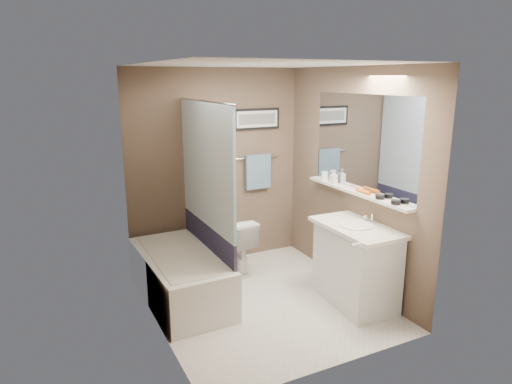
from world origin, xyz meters
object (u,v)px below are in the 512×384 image
soap_bottle (334,177)px  glass_jar (325,176)px  candle_bowl_far (380,197)px  bathtub (180,277)px  hair_brush_front (363,191)px  vanity (355,266)px  candle_bowl_near (396,202)px  toilet (232,244)px

soap_bottle → glass_jar: bearing=90.0°
candle_bowl_far → glass_jar: bearing=90.0°
candle_bowl_far → bathtub: bearing=151.9°
candle_bowl_far → glass_jar: 0.95m
bathtub → glass_jar: (1.79, -0.01, 0.92)m
hair_brush_front → soap_bottle: (0.00, 0.52, 0.05)m
glass_jar → soap_bottle: size_ratio=0.65×
bathtub → vanity: 1.83m
candle_bowl_near → toilet: bearing=122.0°
bathtub → candle_bowl_near: size_ratio=16.67×
toilet → candle_bowl_far: 1.88m
candle_bowl_near → candle_bowl_far: same height
vanity → glass_jar: (0.19, 0.86, 0.77)m
toilet → hair_brush_front: 1.70m
hair_brush_front → soap_bottle: bearing=90.0°
glass_jar → hair_brush_front: bearing=-90.0°
hair_brush_front → glass_jar: 0.69m
toilet → vanity: (0.81, -1.29, 0.06)m
vanity → bathtub: bearing=156.5°
candle_bowl_far → soap_bottle: size_ratio=0.59×
candle_bowl_near → hair_brush_front: size_ratio=0.41×
vanity → candle_bowl_near: (0.19, -0.31, 0.73)m
hair_brush_front → bathtub: bearing=158.7°
candle_bowl_far → hair_brush_front: 0.26m
hair_brush_front → candle_bowl_far: bearing=-90.0°
glass_jar → toilet: bearing=156.7°
candle_bowl_near → candle_bowl_far: bearing=90.0°
toilet → vanity: vanity is taller
toilet → soap_bottle: (1.00, -0.61, 0.85)m
vanity → soap_bottle: size_ratio=5.87×
toilet → candle_bowl_far: candle_bowl_far is taller
toilet → vanity: 1.53m
bathtub → toilet: size_ratio=2.23×
soap_bottle → bathtub: bearing=174.2°
bathtub → glass_jar: bearing=-2.0°
candle_bowl_far → toilet: bearing=125.9°
toilet → candle_bowl_far: (1.00, -1.38, 0.80)m
glass_jar → soap_bottle: bearing=-90.0°
toilet → glass_jar: 1.37m
candle_bowl_far → hair_brush_front: hair_brush_front is taller
vanity → soap_bottle: (0.19, 0.69, 0.79)m
bathtub → candle_bowl_far: bearing=-30.0°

